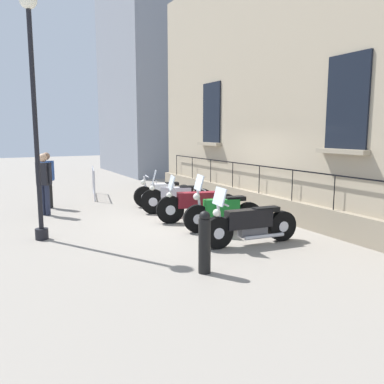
{
  "coord_description": "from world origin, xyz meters",
  "views": [
    {
      "loc": [
        4.88,
        9.0,
        2.36
      ],
      "look_at": [
        0.19,
        0.0,
        0.8
      ],
      "focal_mm": 37.1,
      "sensor_mm": 36.0,
      "label": 1
    }
  ],
  "objects_px": {
    "motorcycle_green": "(222,212)",
    "lamppost": "(34,96)",
    "pedestrian_walking": "(44,180)",
    "crowd_barrier": "(94,182)",
    "motorcycle_white": "(164,193)",
    "pedestrian_standing": "(47,177)",
    "bollard": "(205,242)",
    "motorcycle_silver": "(177,198)",
    "motorcycle_maroon": "(198,204)",
    "motorcycle_black": "(250,224)"
  },
  "relations": [
    {
      "from": "lamppost",
      "to": "crowd_barrier",
      "type": "distance_m",
      "value": 6.2
    },
    {
      "from": "motorcycle_black",
      "to": "crowd_barrier",
      "type": "distance_m",
      "value": 7.71
    },
    {
      "from": "lamppost",
      "to": "bollard",
      "type": "distance_m",
      "value": 4.83
    },
    {
      "from": "motorcycle_white",
      "to": "motorcycle_silver",
      "type": "relative_size",
      "value": 0.96
    },
    {
      "from": "motorcycle_white",
      "to": "motorcycle_silver",
      "type": "xyz_separation_m",
      "value": [
        0.12,
        1.22,
        0.05
      ]
    },
    {
      "from": "motorcycle_silver",
      "to": "motorcycle_green",
      "type": "distance_m",
      "value": 2.34
    },
    {
      "from": "motorcycle_maroon",
      "to": "motorcycle_silver",
      "type": "bearing_deg",
      "value": -89.07
    },
    {
      "from": "motorcycle_maroon",
      "to": "pedestrian_standing",
      "type": "xyz_separation_m",
      "value": [
        3.19,
        -3.87,
        0.51
      ]
    },
    {
      "from": "motorcycle_black",
      "to": "lamppost",
      "type": "distance_m",
      "value": 5.26
    },
    {
      "from": "motorcycle_green",
      "to": "bollard",
      "type": "relative_size",
      "value": 1.83
    },
    {
      "from": "lamppost",
      "to": "motorcycle_silver",
      "type": "bearing_deg",
      "value": -163.43
    },
    {
      "from": "motorcycle_silver",
      "to": "motorcycle_maroon",
      "type": "height_order",
      "value": "motorcycle_silver"
    },
    {
      "from": "pedestrian_walking",
      "to": "motorcycle_silver",
      "type": "bearing_deg",
      "value": 156.09
    },
    {
      "from": "lamppost",
      "to": "crowd_barrier",
      "type": "xyz_separation_m",
      "value": [
        -2.41,
        -5.12,
        -2.53
      ]
    },
    {
      "from": "pedestrian_standing",
      "to": "crowd_barrier",
      "type": "bearing_deg",
      "value": -142.16
    },
    {
      "from": "motorcycle_maroon",
      "to": "pedestrian_standing",
      "type": "height_order",
      "value": "pedestrian_standing"
    },
    {
      "from": "motorcycle_green",
      "to": "motorcycle_white",
      "type": "bearing_deg",
      "value": -90.45
    },
    {
      "from": "motorcycle_silver",
      "to": "motorcycle_green",
      "type": "height_order",
      "value": "motorcycle_green"
    },
    {
      "from": "crowd_barrier",
      "to": "pedestrian_walking",
      "type": "xyz_separation_m",
      "value": [
        1.98,
        2.47,
        0.43
      ]
    },
    {
      "from": "lamppost",
      "to": "bollard",
      "type": "xyz_separation_m",
      "value": [
        -2.16,
        3.48,
        -2.56
      ]
    },
    {
      "from": "motorcycle_silver",
      "to": "motorcycle_white",
      "type": "bearing_deg",
      "value": -95.8
    },
    {
      "from": "motorcycle_white",
      "to": "pedestrian_standing",
      "type": "xyz_separation_m",
      "value": [
        3.3,
        -1.4,
        0.57
      ]
    },
    {
      "from": "motorcycle_black",
      "to": "pedestrian_walking",
      "type": "xyz_separation_m",
      "value": [
        3.39,
        -5.1,
        0.56
      ]
    },
    {
      "from": "bollard",
      "to": "pedestrian_standing",
      "type": "height_order",
      "value": "pedestrian_standing"
    },
    {
      "from": "motorcycle_white",
      "to": "motorcycle_silver",
      "type": "distance_m",
      "value": 1.23
    },
    {
      "from": "motorcycle_silver",
      "to": "lamppost",
      "type": "bearing_deg",
      "value": 16.57
    },
    {
      "from": "motorcycle_maroon",
      "to": "pedestrian_standing",
      "type": "relative_size",
      "value": 1.27
    },
    {
      "from": "bollard",
      "to": "pedestrian_walking",
      "type": "relative_size",
      "value": 0.61
    },
    {
      "from": "motorcycle_white",
      "to": "pedestrian_standing",
      "type": "height_order",
      "value": "pedestrian_standing"
    },
    {
      "from": "motorcycle_green",
      "to": "bollard",
      "type": "xyz_separation_m",
      "value": [
        1.77,
        2.29,
        0.07
      ]
    },
    {
      "from": "motorcycle_silver",
      "to": "motorcycle_black",
      "type": "xyz_separation_m",
      "value": [
        0.01,
        3.59,
        -0.03
      ]
    },
    {
      "from": "crowd_barrier",
      "to": "pedestrian_standing",
      "type": "distance_m",
      "value": 2.25
    },
    {
      "from": "lamppost",
      "to": "pedestrian_walking",
      "type": "bearing_deg",
      "value": -99.19
    },
    {
      "from": "motorcycle_black",
      "to": "crowd_barrier",
      "type": "relative_size",
      "value": 1.13
    },
    {
      "from": "bollard",
      "to": "crowd_barrier",
      "type": "bearing_deg",
      "value": -91.69
    },
    {
      "from": "lamppost",
      "to": "pedestrian_walking",
      "type": "xyz_separation_m",
      "value": [
        -0.43,
        -2.65,
        -2.1
      ]
    },
    {
      "from": "motorcycle_white",
      "to": "bollard",
      "type": "bearing_deg",
      "value": 72.87
    },
    {
      "from": "motorcycle_black",
      "to": "bollard",
      "type": "height_order",
      "value": "motorcycle_black"
    },
    {
      "from": "bollard",
      "to": "pedestrian_standing",
      "type": "distance_m",
      "value": 7.41
    },
    {
      "from": "motorcycle_white",
      "to": "pedestrian_standing",
      "type": "distance_m",
      "value": 3.63
    },
    {
      "from": "pedestrian_walking",
      "to": "crowd_barrier",
      "type": "bearing_deg",
      "value": -128.73
    },
    {
      "from": "motorcycle_maroon",
      "to": "pedestrian_standing",
      "type": "distance_m",
      "value": 5.04
    },
    {
      "from": "motorcycle_green",
      "to": "lamppost",
      "type": "xyz_separation_m",
      "value": [
        3.93,
        -1.2,
        2.64
      ]
    },
    {
      "from": "motorcycle_white",
      "to": "pedestrian_walking",
      "type": "height_order",
      "value": "pedestrian_walking"
    },
    {
      "from": "motorcycle_green",
      "to": "motorcycle_black",
      "type": "height_order",
      "value": "motorcycle_green"
    },
    {
      "from": "motorcycle_white",
      "to": "crowd_barrier",
      "type": "distance_m",
      "value": 3.17
    },
    {
      "from": "motorcycle_green",
      "to": "crowd_barrier",
      "type": "height_order",
      "value": "motorcycle_green"
    },
    {
      "from": "motorcycle_silver",
      "to": "pedestrian_standing",
      "type": "height_order",
      "value": "pedestrian_standing"
    },
    {
      "from": "bollard",
      "to": "pedestrian_standing",
      "type": "bearing_deg",
      "value": -78.33
    },
    {
      "from": "crowd_barrier",
      "to": "pedestrian_standing",
      "type": "xyz_separation_m",
      "value": [
        1.75,
        1.36,
        0.41
      ]
    }
  ]
}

